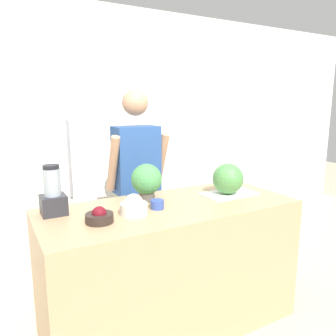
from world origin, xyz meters
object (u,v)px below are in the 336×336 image
Objects in this scene: person at (137,185)px; bowl_cherries at (99,217)px; blender at (53,195)px; bowl_small_blue at (157,204)px; refrigerator at (39,175)px; watermelon at (228,179)px; bowl_cream at (134,206)px; potted_plant at (147,180)px.

person is 0.97m from bowl_cherries.
bowl_cherries is 0.52× the size of blender.
person is 19.09× the size of bowl_small_blue.
watermelon is at bearing -48.00° from refrigerator.
refrigerator reaches higher than bowl_small_blue.
watermelon is 0.61m from bowl_small_blue.
person reaches higher than bowl_cream.
refrigerator is at bearing 105.59° from bowl_cream.
bowl_cherries is 0.41m from bowl_small_blue.
watermelon is 0.73× the size of blender.
person is at bearing 76.78° from bowl_small_blue.
person is 0.58m from potted_plant.
person is 9.94× the size of bowl_cream.
watermelon is 1.23m from blender.
bowl_cream is (-0.78, -0.06, -0.08)m from watermelon.
bowl_cream is at bearing -169.58° from bowl_small_blue.
refrigerator is 5.95× the size of blender.
bowl_small_blue is at bearing -67.04° from refrigerator.
potted_plant reaches higher than bowl_cream.
blender is 1.18× the size of potted_plant.
bowl_small_blue is at bearing 8.44° from bowl_cherries.
person is at bearing 73.74° from potted_plant.
refrigerator reaches higher than watermelon.
potted_plant is at bearing -2.24° from blender.
bowl_cream is at bearing -114.83° from person.
person is at bearing 121.81° from watermelon.
bowl_cherries is (-0.58, -0.78, 0.05)m from person.
bowl_cream is 0.54× the size of blender.
blender reaches higher than bowl_cherries.
bowl_cream is (0.23, 0.03, 0.02)m from bowl_cherries.
watermelon is at bearing 4.11° from bowl_cream.
refrigerator is 21.01× the size of bowl_small_blue.
blender is (-1.21, 0.19, -0.00)m from watermelon.
bowl_small_blue is 0.23m from potted_plant.
watermelon is 0.79m from bowl_cream.
blender is (-0.78, -0.50, 0.14)m from person.
watermelon is at bearing -15.95° from potted_plant.
bowl_small_blue is (-0.17, -0.72, 0.05)m from person.
person is at bearing -39.01° from refrigerator.
potted_plant reaches higher than bowl_small_blue.
blender reaches higher than bowl_small_blue.
watermelon is 0.86× the size of potted_plant.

